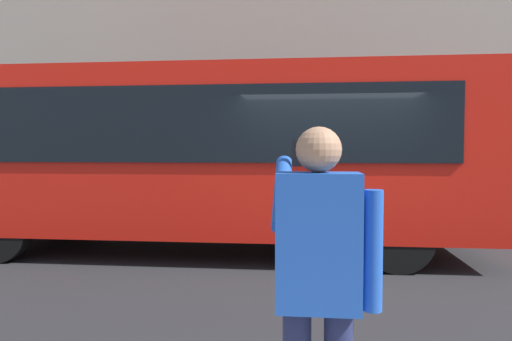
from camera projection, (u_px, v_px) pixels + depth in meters
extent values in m
plane|color=#232326|center=(327.00, 264.00, 6.96)|extent=(60.00, 60.00, 0.00)
cube|color=#A89E8E|center=(317.00, 4.00, 13.43)|extent=(28.00, 0.80, 12.00)
cube|color=maroon|center=(445.00, 103.00, 12.61)|extent=(4.40, 1.10, 0.24)
cube|color=red|center=(205.00, 152.00, 7.78)|extent=(9.00, 2.50, 2.60)
cube|color=black|center=(186.00, 124.00, 6.51)|extent=(7.60, 0.06, 1.10)
cylinder|color=black|center=(71.00, 211.00, 9.24)|extent=(1.00, 0.28, 1.00)
cylinder|color=black|center=(374.00, 215.00, 8.61)|extent=(1.00, 0.28, 1.00)
cylinder|color=black|center=(398.00, 237.00, 6.43)|extent=(1.00, 0.28, 1.00)
cube|color=#1E4CAD|center=(318.00, 241.00, 2.20)|extent=(0.40, 0.24, 0.66)
sphere|color=#A87A5B|center=(319.00, 150.00, 2.18)|extent=(0.22, 0.22, 0.22)
cylinder|color=#1E4CAD|center=(373.00, 251.00, 2.18)|extent=(0.09, 0.09, 0.58)
cylinder|color=#1E4CAD|center=(282.00, 192.00, 2.37)|extent=(0.09, 0.48, 0.37)
cube|color=black|center=(298.00, 153.00, 2.49)|extent=(0.07, 0.01, 0.14)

